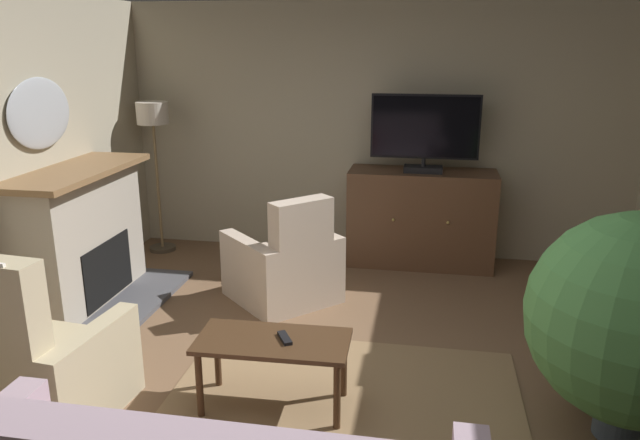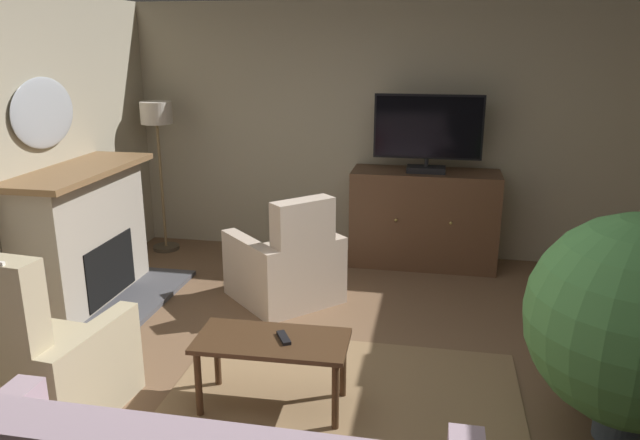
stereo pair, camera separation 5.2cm
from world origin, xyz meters
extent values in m
cube|color=brown|center=(0.00, 0.00, -0.02)|extent=(5.85, 6.41, 0.04)
cube|color=#B2A88E|center=(0.00, 2.96, 1.32)|extent=(5.85, 0.10, 2.63)
cube|color=#8E704C|center=(0.09, -0.17, 0.01)|extent=(2.27, 1.87, 0.01)
cube|color=#4C4C51|center=(-1.94, 1.08, 0.02)|extent=(0.50, 1.58, 0.04)
cube|color=#ADA393|center=(-2.38, 1.08, 0.58)|extent=(0.47, 1.38, 1.16)
cube|color=black|center=(-2.18, 1.08, 0.32)|extent=(0.10, 0.77, 0.52)
cube|color=olive|center=(-2.34, 1.08, 1.19)|extent=(0.59, 1.54, 0.05)
ellipsoid|color=#B2B7BF|center=(-2.60, 1.08, 1.66)|extent=(0.06, 0.83, 0.58)
cube|color=#402A1C|center=(0.51, 2.61, 0.03)|extent=(1.41, 0.47, 0.06)
cube|color=brown|center=(0.51, 2.61, 0.49)|extent=(1.47, 0.53, 0.98)
sphere|color=tan|center=(0.24, 2.33, 0.54)|extent=(0.03, 0.03, 0.03)
sphere|color=tan|center=(0.77, 2.33, 0.54)|extent=(0.03, 0.03, 0.03)
cube|color=black|center=(0.51, 2.56, 1.01)|extent=(0.38, 0.20, 0.06)
cylinder|color=black|center=(0.51, 2.56, 1.08)|extent=(0.04, 0.04, 0.08)
cube|color=black|center=(0.51, 2.56, 1.43)|extent=(1.05, 0.05, 0.62)
cube|color=black|center=(0.51, 2.53, 1.43)|extent=(1.01, 0.01, 0.58)
cube|color=#422B19|center=(-0.33, -0.18, 0.46)|extent=(0.96, 0.48, 0.03)
cylinder|color=#422B19|center=(0.08, 0.01, 0.22)|extent=(0.04, 0.04, 0.44)
cylinder|color=#422B19|center=(-0.76, -0.02, 0.22)|extent=(0.04, 0.04, 0.44)
cylinder|color=#422B19|center=(0.09, -0.35, 0.22)|extent=(0.04, 0.04, 0.44)
cylinder|color=#422B19|center=(-0.75, -0.37, 0.22)|extent=(0.04, 0.04, 0.44)
cube|color=black|center=(-0.26, -0.18, 0.48)|extent=(0.13, 0.17, 0.02)
cube|color=tan|center=(-1.70, -0.48, 0.20)|extent=(0.65, 0.85, 0.41)
cube|color=tan|center=(-2.05, -0.45, 0.30)|extent=(0.21, 0.81, 0.61)
cube|color=tan|center=(-1.34, -0.51, 0.30)|extent=(0.21, 0.81, 0.61)
cube|color=#C6B29E|center=(-0.68, 1.49, 0.20)|extent=(0.96, 0.96, 0.40)
cube|color=#C6B29E|center=(-0.46, 1.26, 0.69)|extent=(0.51, 0.51, 0.58)
cube|color=#C6B29E|center=(-0.92, 1.25, 0.30)|extent=(0.68, 0.67, 0.60)
cube|color=#C6B29E|center=(-0.45, 1.73, 0.30)|extent=(0.68, 0.67, 0.60)
cylinder|color=beige|center=(1.97, 0.53, 0.13)|extent=(0.31, 0.31, 0.25)
cylinder|color=brown|center=(1.97, 0.53, 0.44)|extent=(0.06, 0.06, 0.37)
cube|color=#235B2D|center=(1.90, 0.73, 0.66)|extent=(0.22, 0.42, 0.16)
cube|color=#235B2D|center=(1.73, 0.53, 0.66)|extent=(0.48, 0.08, 0.11)
cube|color=#235B2D|center=(1.89, 0.39, 0.66)|extent=(0.23, 0.31, 0.13)
cylinder|color=#3D4C5B|center=(1.73, -0.11, 0.11)|extent=(0.28, 0.28, 0.22)
sphere|color=#4C8E47|center=(1.73, -0.11, 0.75)|extent=(1.20, 1.20, 1.20)
cylinder|color=#99664C|center=(2.09, 1.37, 0.14)|extent=(0.43, 0.43, 0.27)
cylinder|color=brown|center=(2.09, 1.37, 0.46)|extent=(0.06, 0.06, 0.38)
cube|color=#4C8E47|center=(2.14, 1.56, 0.69)|extent=(0.18, 0.39, 0.16)
cube|color=#4C8E47|center=(1.92, 1.49, 0.69)|extent=(0.37, 0.30, 0.15)
cube|color=#4C8E47|center=(1.93, 1.25, 0.69)|extent=(0.36, 0.30, 0.10)
cube|color=#4C8E47|center=(2.11, 1.22, 0.69)|extent=(0.12, 0.32, 0.09)
cylinder|color=#4C4233|center=(-2.31, 2.53, 0.02)|extent=(0.28, 0.28, 0.04)
cylinder|color=olive|center=(-2.31, 2.53, 0.70)|extent=(0.03, 0.03, 1.40)
cylinder|color=beige|center=(-2.31, 2.53, 1.51)|extent=(0.33, 0.33, 0.23)
camera|label=1|loc=(0.55, -3.45, 2.23)|focal=34.16mm
camera|label=2|loc=(0.60, -3.44, 2.23)|focal=34.16mm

